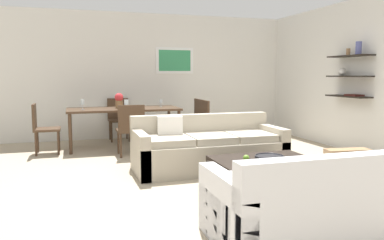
% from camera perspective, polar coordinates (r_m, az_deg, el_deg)
% --- Properties ---
extents(ground_plane, '(18.00, 18.00, 0.00)m').
position_cam_1_polar(ground_plane, '(5.32, 2.56, -8.22)').
color(ground_plane, tan).
extents(back_wall_unit, '(8.40, 0.09, 2.70)m').
position_cam_1_polar(back_wall_unit, '(8.61, -3.59, 6.61)').
color(back_wall_unit, silver).
rests_on(back_wall_unit, ground).
extents(right_wall_shelf_unit, '(0.34, 8.20, 2.70)m').
position_cam_1_polar(right_wall_shelf_unit, '(7.24, 24.11, 5.99)').
color(right_wall_shelf_unit, silver).
rests_on(right_wall_shelf_unit, ground).
extents(sofa_beige, '(2.16, 0.90, 0.78)m').
position_cam_1_polar(sofa_beige, '(5.60, 2.37, -4.40)').
color(sofa_beige, '#B2A893').
rests_on(sofa_beige, ground).
extents(loveseat_white, '(1.44, 0.90, 0.78)m').
position_cam_1_polar(loveseat_white, '(3.38, 15.79, -12.16)').
color(loveseat_white, white).
rests_on(loveseat_white, ground).
extents(coffee_table, '(1.19, 0.94, 0.38)m').
position_cam_1_polar(coffee_table, '(4.62, 11.09, -8.23)').
color(coffee_table, black).
rests_on(coffee_table, ground).
extents(decorative_bowl, '(0.34, 0.34, 0.06)m').
position_cam_1_polar(decorative_bowl, '(4.55, 11.50, -5.56)').
color(decorative_bowl, black).
rests_on(decorative_bowl, coffee_table).
extents(apple_on_coffee_table, '(0.07, 0.07, 0.07)m').
position_cam_1_polar(apple_on_coffee_table, '(4.50, 8.10, -5.63)').
color(apple_on_coffee_table, '#669E2D').
rests_on(apple_on_coffee_table, coffee_table).
extents(dining_table, '(2.07, 0.90, 0.75)m').
position_cam_1_polar(dining_table, '(7.33, -10.17, 1.26)').
color(dining_table, '#422D1E').
rests_on(dining_table, ground).
extents(dining_chair_head, '(0.44, 0.44, 0.88)m').
position_cam_1_polar(dining_chair_head, '(8.19, -10.91, 0.55)').
color(dining_chair_head, '#422D1E').
rests_on(dining_chair_head, ground).
extents(dining_chair_left_near, '(0.44, 0.44, 0.88)m').
position_cam_1_polar(dining_chair_left_near, '(7.11, -21.54, -0.74)').
color(dining_chair_left_near, '#422D1E').
rests_on(dining_chair_left_near, ground).
extents(dining_chair_right_far, '(0.44, 0.44, 0.88)m').
position_cam_1_polar(dining_chair_right_far, '(7.86, 0.17, 0.41)').
color(dining_chair_right_far, '#422D1E').
rests_on(dining_chair_right_far, ground).
extents(dining_chair_right_near, '(0.44, 0.44, 0.88)m').
position_cam_1_polar(dining_chair_right_near, '(7.47, 1.11, 0.08)').
color(dining_chair_right_near, '#422D1E').
rests_on(dining_chair_right_near, ground).
extents(dining_chair_foot, '(0.44, 0.44, 0.88)m').
position_cam_1_polar(dining_chair_foot, '(6.51, -9.17, -1.01)').
color(dining_chair_foot, '#422D1E').
rests_on(dining_chair_foot, ground).
extents(wine_glass_left_near, '(0.07, 0.07, 0.19)m').
position_cam_1_polar(wine_glass_left_near, '(7.15, -16.04, 2.55)').
color(wine_glass_left_near, silver).
rests_on(wine_glass_left_near, dining_table).
extents(wine_glass_foot, '(0.08, 0.08, 0.18)m').
position_cam_1_polar(wine_glass_foot, '(6.93, -9.79, 2.59)').
color(wine_glass_foot, silver).
rests_on(wine_glass_foot, dining_table).
extents(wine_glass_head, '(0.06, 0.06, 0.17)m').
position_cam_1_polar(wine_glass_head, '(7.70, -10.57, 2.88)').
color(wine_glass_head, silver).
rests_on(wine_glass_head, dining_table).
extents(wine_glass_right_far, '(0.06, 0.06, 0.15)m').
position_cam_1_polar(wine_glass_right_far, '(7.56, -4.67, 2.77)').
color(wine_glass_right_far, silver).
rests_on(wine_glass_right_far, dining_table).
extents(centerpiece_vase, '(0.16, 0.16, 0.28)m').
position_cam_1_polar(centerpiece_vase, '(7.31, -10.86, 2.94)').
color(centerpiece_vase, olive).
rests_on(centerpiece_vase, dining_table).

